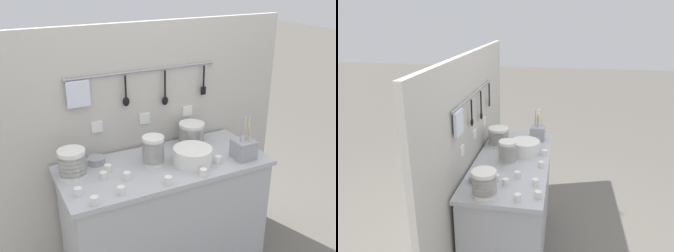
% 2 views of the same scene
% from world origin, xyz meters
% --- Properties ---
extents(counter, '(1.28, 0.56, 0.87)m').
position_xyz_m(counter, '(0.00, 0.00, 0.44)').
color(counter, '#ADAFB5').
rests_on(counter, ground).
extents(back_wall, '(2.08, 0.08, 1.68)m').
position_xyz_m(back_wall, '(-0.00, 0.31, 0.84)').
color(back_wall, '#BCB7AD').
rests_on(back_wall, ground).
extents(bowl_stack_short_front, '(0.17, 0.17, 0.15)m').
position_xyz_m(bowl_stack_short_front, '(0.28, 0.16, 0.95)').
color(bowl_stack_short_front, silver).
rests_on(bowl_stack_short_front, counter).
extents(bowl_stack_back_corner, '(0.15, 0.15, 0.17)m').
position_xyz_m(bowl_stack_back_corner, '(-0.53, 0.09, 0.95)').
color(bowl_stack_back_corner, silver).
rests_on(bowl_stack_back_corner, counter).
extents(bowl_stack_tall_left, '(0.13, 0.13, 0.18)m').
position_xyz_m(bowl_stack_tall_left, '(-0.06, 0.03, 0.96)').
color(bowl_stack_tall_left, silver).
rests_on(bowl_stack_tall_left, counter).
extents(plate_stack, '(0.24, 0.24, 0.10)m').
position_xyz_m(plate_stack, '(0.15, -0.08, 0.92)').
color(plate_stack, silver).
rests_on(plate_stack, counter).
extents(steel_mixing_bowl, '(0.11, 0.11, 0.04)m').
position_xyz_m(steel_mixing_bowl, '(-0.37, 0.18, 0.89)').
color(steel_mixing_bowl, '#93969E').
rests_on(steel_mixing_bowl, counter).
extents(cutlery_caddy, '(0.13, 0.13, 0.28)m').
position_xyz_m(cutlery_caddy, '(0.47, -0.15, 0.93)').
color(cutlery_caddy, '#93969E').
rests_on(cutlery_caddy, counter).
extents(cup_front_right, '(0.04, 0.04, 0.04)m').
position_xyz_m(cup_front_right, '(-0.56, -0.12, 0.89)').
color(cup_front_right, silver).
rests_on(cup_front_right, counter).
extents(cup_front_left, '(0.04, 0.04, 0.04)m').
position_xyz_m(cup_front_left, '(-0.09, -0.23, 0.89)').
color(cup_front_left, silver).
rests_on(cup_front_left, counter).
extents(cup_edge_near, '(0.04, 0.04, 0.04)m').
position_xyz_m(cup_edge_near, '(0.30, -0.14, 0.89)').
color(cup_edge_near, silver).
rests_on(cup_edge_near, counter).
extents(cup_centre, '(0.04, 0.04, 0.04)m').
position_xyz_m(cup_centre, '(0.28, -0.00, 0.89)').
color(cup_centre, silver).
rests_on(cup_centre, counter).
extents(cup_back_left, '(0.04, 0.04, 0.04)m').
position_xyz_m(cup_back_left, '(-0.27, -0.08, 0.89)').
color(cup_back_left, silver).
rests_on(cup_back_left, counter).
extents(cup_beside_plates, '(0.04, 0.04, 0.04)m').
position_xyz_m(cup_beside_plates, '(0.13, -0.24, 0.89)').
color(cup_beside_plates, silver).
rests_on(cup_beside_plates, counter).
extents(cup_edge_far, '(0.04, 0.04, 0.04)m').
position_xyz_m(cup_edge_far, '(-0.35, -0.21, 0.89)').
color(cup_edge_far, silver).
rests_on(cup_edge_far, counter).
extents(cup_by_caddy, '(0.04, 0.04, 0.04)m').
position_xyz_m(cup_by_caddy, '(-0.39, -0.02, 0.89)').
color(cup_by_caddy, silver).
rests_on(cup_by_caddy, counter).
extents(cup_mid_row, '(0.04, 0.04, 0.04)m').
position_xyz_m(cup_mid_row, '(-0.51, -0.24, 0.89)').
color(cup_mid_row, silver).
rests_on(cup_mid_row, counter).
extents(cup_back_right, '(0.04, 0.04, 0.04)m').
position_xyz_m(cup_back_right, '(-0.34, 0.05, 0.89)').
color(cup_back_right, silver).
rests_on(cup_back_right, counter).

